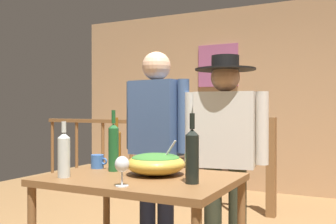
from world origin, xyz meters
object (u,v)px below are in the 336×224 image
(serving_table, at_px, (141,191))
(person_standing_left, at_px, (156,136))
(stair_railing, at_px, (179,151))
(person_standing_right, at_px, (225,143))
(flat_screen_tv, at_px, (195,144))
(wine_glass, at_px, (122,166))
(tv_console, at_px, (195,175))
(wine_bottle_green, at_px, (114,146))
(mug_blue, at_px, (98,161))
(framed_picture, at_px, (218,66))
(wine_bottle_amber, at_px, (117,146))
(salad_bowl, at_px, (156,163))
(wine_bottle_dark, at_px, (192,155))
(wine_bottle_clear, at_px, (64,154))

(serving_table, relative_size, person_standing_left, 0.67)
(stair_railing, relative_size, person_standing_right, 2.07)
(flat_screen_tv, height_order, wine_glass, wine_glass)
(tv_console, relative_size, wine_glass, 5.72)
(flat_screen_tv, distance_m, serving_table, 3.42)
(wine_bottle_green, height_order, mug_blue, wine_bottle_green)
(framed_picture, height_order, stair_railing, framed_picture)
(wine_bottle_amber, relative_size, wine_bottle_green, 0.87)
(framed_picture, distance_m, wine_glass, 4.10)
(mug_blue, distance_m, person_standing_right, 0.92)
(salad_bowl, distance_m, person_standing_right, 0.69)
(stair_railing, xyz_separation_m, wine_bottle_dark, (1.22, -2.42, 0.27))
(wine_bottle_dark, relative_size, person_standing_left, 0.23)
(stair_railing, bearing_deg, person_standing_right, -54.83)
(salad_bowl, bearing_deg, tv_console, 108.74)
(salad_bowl, relative_size, wine_bottle_dark, 0.95)
(mug_blue, distance_m, person_standing_left, 0.62)
(stair_railing, bearing_deg, wine_glass, -70.70)
(salad_bowl, distance_m, wine_glass, 0.39)
(wine_bottle_dark, xyz_separation_m, wine_bottle_green, (-0.62, 0.15, 0.01))
(flat_screen_tv, distance_m, wine_bottle_amber, 3.05)
(flat_screen_tv, height_order, wine_bottle_dark, wine_bottle_dark)
(stair_railing, bearing_deg, framed_picture, 86.67)
(wine_bottle_amber, bearing_deg, tv_console, 102.36)
(tv_console, xyz_separation_m, salad_bowl, (1.09, -3.22, 0.64))
(person_standing_left, bearing_deg, wine_bottle_dark, 137.84)
(wine_bottle_amber, bearing_deg, wine_bottle_dark, -26.36)
(flat_screen_tv, bearing_deg, wine_bottle_dark, -67.28)
(wine_bottle_clear, bearing_deg, wine_bottle_green, 67.86)
(flat_screen_tv, xyz_separation_m, serving_table, (1.03, -3.26, 0.02))
(serving_table, bearing_deg, wine_bottle_amber, 142.04)
(mug_blue, bearing_deg, wine_bottle_green, -17.68)
(person_standing_left, bearing_deg, framed_picture, -71.57)
(flat_screen_tv, xyz_separation_m, wine_bottle_clear, (0.65, -3.51, 0.25))
(stair_railing, height_order, wine_bottle_clear, wine_bottle_clear)
(tv_console, height_order, wine_bottle_amber, wine_bottle_amber)
(stair_railing, bearing_deg, mug_blue, -78.75)
(tv_console, distance_m, wine_bottle_dark, 3.72)
(flat_screen_tv, bearing_deg, mug_blue, -78.90)
(wine_bottle_amber, xyz_separation_m, person_standing_left, (0.09, 0.43, 0.05))
(person_standing_left, bearing_deg, salad_bowl, 126.72)
(serving_table, relative_size, wine_bottle_dark, 2.91)
(wine_bottle_clear, relative_size, person_standing_left, 0.20)
(mug_blue, xyz_separation_m, person_standing_left, (0.13, 0.59, 0.14))
(wine_bottle_dark, height_order, mug_blue, wine_bottle_dark)
(flat_screen_tv, bearing_deg, wine_bottle_clear, -79.47)
(wine_bottle_clear, distance_m, person_standing_right, 1.17)
(flat_screen_tv, relative_size, wine_bottle_green, 1.32)
(salad_bowl, relative_size, wine_bottle_green, 0.91)
(serving_table, bearing_deg, framed_picture, 102.35)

